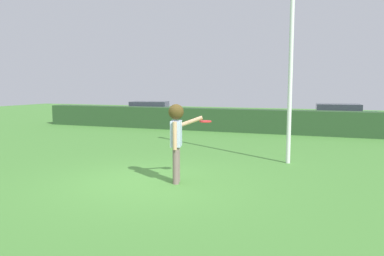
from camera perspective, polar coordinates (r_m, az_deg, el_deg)
ground_plane at (r=8.66m, az=-6.41°, el=-8.26°), size 60.00×60.00×0.00m
person at (r=8.37m, az=-2.36°, el=-0.73°), size 0.69×0.70×1.79m
frisbee at (r=8.57m, az=2.08°, el=1.02°), size 0.27×0.27×0.03m
lamppost at (r=10.89m, az=14.90°, el=11.41°), size 0.24×0.24×5.73m
hedge_row at (r=18.02m, az=8.36°, el=1.12°), size 22.38×0.90×1.09m
parked_car_silver at (r=23.17m, az=-6.49°, el=2.67°), size 4.49×2.68×1.25m
parked_car_green at (r=21.26m, az=21.37°, el=1.93°), size 4.32×2.08×1.25m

